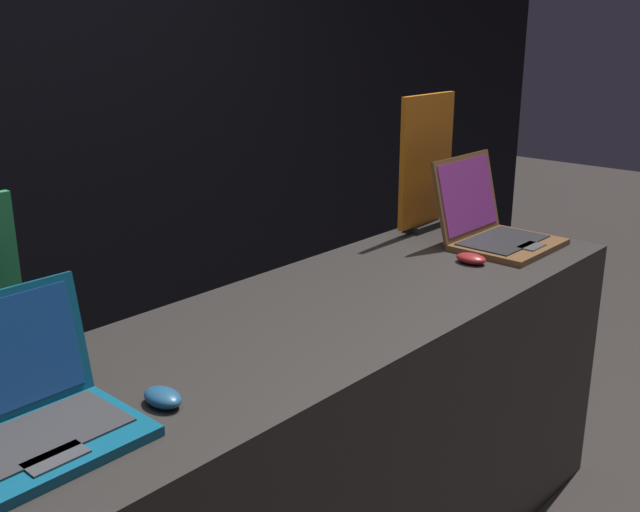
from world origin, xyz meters
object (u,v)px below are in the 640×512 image
object	(u,v)px
promo_stand_back	(426,166)
mouse_front	(163,397)
laptop_back	(492,225)
mouse_back	(471,258)
laptop_front	(17,413)

from	to	relation	value
promo_stand_back	mouse_front	bearing A→B (deg)	-165.87
laptop_back	promo_stand_back	size ratio (longest dim) A/B	0.72
mouse_front	laptop_back	distance (m)	1.43
mouse_back	promo_stand_back	world-z (taller)	promo_stand_back
laptop_front	mouse_back	world-z (taller)	laptop_front
mouse_back	promo_stand_back	xyz separation A→B (m)	(0.23, 0.34, 0.22)
laptop_front	mouse_back	bearing A→B (deg)	-2.24
laptop_front	promo_stand_back	bearing A→B (deg)	9.46
laptop_front	mouse_back	size ratio (longest dim) A/B	3.82
laptop_front	laptop_back	world-z (taller)	laptop_back
laptop_front	laptop_back	xyz separation A→B (m)	(1.69, 0.00, 0.01)
laptop_front	mouse_back	distance (m)	1.46
mouse_front	promo_stand_back	size ratio (longest dim) A/B	0.19
mouse_front	promo_stand_back	bearing A→B (deg)	14.13
laptop_front	promo_stand_back	distance (m)	1.72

